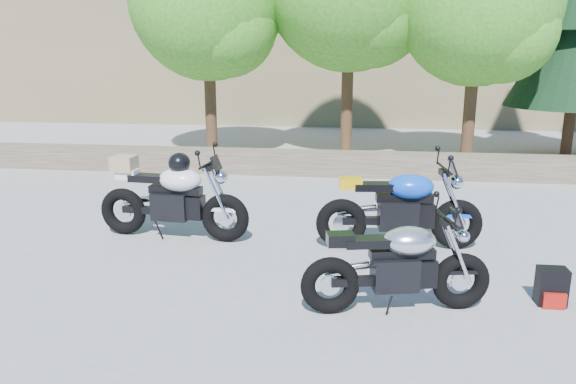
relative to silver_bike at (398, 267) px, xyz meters
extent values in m
plane|color=gray|center=(-1.56, 0.84, -0.48)|extent=(90.00, 90.00, 0.00)
cube|color=brown|center=(-1.56, 6.34, -0.23)|extent=(22.00, 0.55, 0.50)
cylinder|color=#382314|center=(-4.06, 8.04, 1.03)|extent=(0.28, 0.28, 3.02)
sphere|color=#31781A|center=(-3.56, 7.74, 2.65)|extent=(2.38, 2.38, 2.38)
cylinder|color=#382314|center=(-0.76, 8.44, 1.20)|extent=(0.28, 0.28, 3.36)
sphere|color=#31781A|center=(-0.26, 8.14, 3.00)|extent=(2.64, 2.64, 2.64)
cylinder|color=#382314|center=(2.04, 7.84, 0.98)|extent=(0.28, 0.28, 2.91)
sphere|color=#31781A|center=(2.04, 7.84, 3.16)|extent=(3.54, 3.54, 3.54)
sphere|color=#31781A|center=(2.54, 7.54, 2.54)|extent=(2.29, 2.29, 2.29)
cylinder|color=#382314|center=(4.64, 9.04, 0.60)|extent=(0.26, 0.26, 2.16)
torus|color=black|center=(0.65, 0.14, -0.18)|extent=(0.62, 0.27, 0.60)
torus|color=black|center=(-0.68, -0.14, -0.18)|extent=(0.62, 0.27, 0.60)
cylinder|color=silver|center=(0.65, 0.14, -0.18)|extent=(0.21, 0.08, 0.21)
cylinder|color=silver|center=(-0.68, -0.14, -0.18)|extent=(0.21, 0.08, 0.21)
cube|color=black|center=(-0.03, -0.01, -0.07)|extent=(0.50, 0.37, 0.34)
cube|color=black|center=(0.03, 0.01, 0.14)|extent=(0.68, 0.28, 0.09)
ellipsoid|color=silver|center=(0.10, 0.02, 0.27)|extent=(0.60, 0.47, 0.29)
cube|color=black|center=(-0.31, -0.07, 0.27)|extent=(0.50, 0.30, 0.08)
cube|color=black|center=(-0.59, -0.12, 0.31)|extent=(0.30, 0.24, 0.12)
cylinder|color=black|center=(0.47, 0.10, 0.49)|extent=(0.16, 0.61, 0.03)
sphere|color=silver|center=(0.61, 0.13, 0.33)|extent=(0.17, 0.17, 0.17)
torus|color=black|center=(-2.24, 1.87, -0.14)|extent=(0.70, 0.23, 0.68)
torus|color=black|center=(-3.78, 2.00, -0.14)|extent=(0.70, 0.23, 0.68)
cylinder|color=silver|center=(-2.24, 1.87, -0.14)|extent=(0.24, 0.06, 0.24)
cylinder|color=silver|center=(-3.78, 2.00, -0.14)|extent=(0.24, 0.06, 0.24)
cube|color=black|center=(-3.03, 1.94, -0.01)|extent=(0.54, 0.36, 0.39)
cube|color=black|center=(-2.96, 1.93, 0.23)|extent=(0.76, 0.24, 0.11)
ellipsoid|color=silver|center=(-2.88, 1.93, 0.38)|extent=(0.65, 0.47, 0.33)
cube|color=black|center=(-3.35, 1.97, 0.38)|extent=(0.55, 0.28, 0.10)
cube|color=silver|center=(-3.67, 2.00, 0.42)|extent=(0.32, 0.24, 0.14)
cylinder|color=black|center=(-2.45, 1.89, 0.62)|extent=(0.10, 0.71, 0.03)
sphere|color=silver|center=(-2.28, 1.87, 0.44)|extent=(0.19, 0.19, 0.19)
ellipsoid|color=black|center=(-2.88, 1.93, 0.61)|extent=(0.33, 0.34, 0.28)
cube|color=#8F7953|center=(-3.71, 2.00, 0.57)|extent=(0.34, 0.31, 0.21)
torus|color=black|center=(0.90, 1.98, -0.14)|extent=(0.70, 0.24, 0.68)
torus|color=black|center=(-0.63, 1.82, -0.14)|extent=(0.70, 0.24, 0.68)
cylinder|color=silver|center=(0.90, 1.98, -0.14)|extent=(0.24, 0.07, 0.24)
cylinder|color=silver|center=(-0.63, 1.82, -0.14)|extent=(0.24, 0.07, 0.24)
cube|color=black|center=(0.11, 1.90, -0.01)|extent=(0.54, 0.37, 0.39)
cube|color=black|center=(0.19, 1.91, 0.23)|extent=(0.76, 0.25, 0.11)
ellipsoid|color=blue|center=(0.26, 1.91, 0.38)|extent=(0.65, 0.48, 0.33)
cube|color=black|center=(-0.21, 1.87, 0.38)|extent=(0.56, 0.29, 0.10)
cube|color=gold|center=(-0.53, 1.83, 0.42)|extent=(0.32, 0.24, 0.14)
cylinder|color=black|center=(0.69, 1.96, 0.62)|extent=(0.11, 0.71, 0.03)
sphere|color=silver|center=(0.86, 1.98, 0.44)|extent=(0.19, 0.19, 0.19)
cube|color=black|center=(1.62, 0.36, -0.28)|extent=(0.30, 0.21, 0.40)
cube|color=#A1140D|center=(1.62, 0.23, -0.39)|extent=(0.23, 0.05, 0.17)
camera|label=1|loc=(-0.43, -5.40, 2.13)|focal=35.00mm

